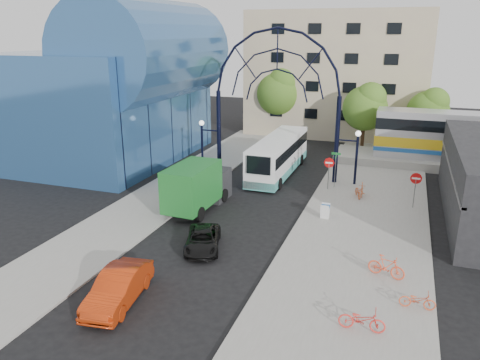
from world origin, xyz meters
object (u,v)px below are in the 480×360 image
at_px(street_name_sign, 336,162).
at_px(bike_far_a, 418,300).
at_px(tree_north_a, 366,106).
at_px(bike_far_c, 362,320).
at_px(gateway_arch, 277,74).
at_px(tree_north_c, 429,109).
at_px(red_sedan, 118,287).
at_px(bike_far_b, 386,266).
at_px(do_not_enter_sign, 416,182).
at_px(sandwich_board, 325,209).
at_px(green_truck, 198,186).
at_px(city_bus, 279,155).
at_px(tree_north_b, 280,91).
at_px(bike_near_b, 362,190).
at_px(black_suv, 203,240).
at_px(stop_sign, 329,166).
at_px(bike_near_a, 358,192).

xyz_separation_m(street_name_sign, bike_far_a, (5.97, -15.62, -1.61)).
distance_m(tree_north_a, bike_far_c, 31.77).
relative_size(gateway_arch, tree_north_c, 2.10).
height_order(red_sedan, bike_far_c, red_sedan).
height_order(gateway_arch, bike_far_b, gateway_arch).
distance_m(street_name_sign, bike_far_b, 14.01).
bearing_deg(street_name_sign, red_sedan, -109.11).
bearing_deg(tree_north_c, do_not_enter_sign, -93.58).
relative_size(sandwich_board, tree_north_a, 0.14).
relative_size(gateway_arch, red_sedan, 2.96).
bearing_deg(street_name_sign, green_truck, -138.31).
distance_m(city_bus, bike_far_a, 21.35).
relative_size(tree_north_b, city_bus, 0.70).
xyz_separation_m(street_name_sign, bike_near_b, (2.22, -1.37, -1.52)).
xyz_separation_m(tree_north_b, bike_far_a, (15.05, -32.95, -4.74)).
xyz_separation_m(black_suv, bike_far_b, (9.90, -0.05, 0.12)).
distance_m(do_not_enter_sign, bike_far_c, 15.65).
bearing_deg(bike_far_a, red_sedan, 104.37).
xyz_separation_m(do_not_enter_sign, sandwich_board, (-5.40, -4.02, -1.23)).
bearing_deg(bike_near_b, stop_sign, 158.66).
bearing_deg(city_bus, bike_far_b, -58.02).
xyz_separation_m(tree_north_c, green_truck, (-15.18, -22.68, -2.63)).
relative_size(tree_north_a, black_suv, 1.75).
relative_size(green_truck, bike_far_a, 4.28).
bearing_deg(street_name_sign, bike_far_b, -71.04).
height_order(sandwich_board, bike_far_b, bike_far_b).
xyz_separation_m(stop_sign, bike_far_c, (4.23, -17.46, -1.38)).
xyz_separation_m(bike_far_a, bike_far_c, (-2.15, -2.44, 0.09)).
bearing_deg(city_bus, bike_far_a, -58.17).
xyz_separation_m(city_bus, black_suv, (-0.18, -15.68, -1.08)).
height_order(black_suv, bike_near_b, black_suv).
height_order(tree_north_a, bike_near_a, tree_north_a).
height_order(sandwich_board, bike_far_a, sandwich_board).
bearing_deg(bike_far_a, bike_near_a, 13.76).
height_order(do_not_enter_sign, bike_near_b, do_not_enter_sign).
bearing_deg(street_name_sign, tree_north_b, 117.65).
bearing_deg(tree_north_b, city_bus, -75.28).
bearing_deg(stop_sign, bike_far_c, -76.40).
relative_size(do_not_enter_sign, red_sedan, 0.54).
relative_size(city_bus, bike_far_b, 6.13).
bearing_deg(bike_far_b, do_not_enter_sign, 9.70).
bearing_deg(bike_far_c, bike_far_b, -10.24).
bearing_deg(bike_far_c, bike_near_a, 4.40).
relative_size(bike_near_a, bike_near_b, 1.01).
distance_m(tree_north_c, bike_far_b, 28.83).
xyz_separation_m(stop_sign, red_sedan, (-6.33, -18.81, -1.23)).
distance_m(street_name_sign, red_sedan, 20.59).
distance_m(stop_sign, bike_near_a, 3.01).
bearing_deg(sandwich_board, bike_far_a, -58.23).
bearing_deg(bike_far_b, bike_far_c, -171.67).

